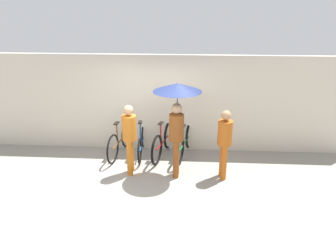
{
  "coord_description": "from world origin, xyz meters",
  "views": [
    {
      "loc": [
        0.89,
        -6.12,
        3.78
      ],
      "look_at": [
        0.44,
        1.11,
        1.0
      ],
      "focal_mm": 35.0,
      "sensor_mm": 36.0,
      "label": 1
    }
  ],
  "objects_px": {
    "parked_bicycle_0": "(120,140)",
    "pedestrian_center": "(177,104)",
    "parked_bicycle_3": "(185,142)",
    "pedestrian_trailing": "(225,140)",
    "parked_bicycle_1": "(142,142)",
    "parked_bicycle_2": "(163,141)",
    "pedestrian_leading": "(129,135)"
  },
  "relations": [
    {
      "from": "parked_bicycle_0",
      "to": "pedestrian_center",
      "type": "bearing_deg",
      "value": -114.05
    },
    {
      "from": "parked_bicycle_3",
      "to": "parked_bicycle_0",
      "type": "bearing_deg",
      "value": 103.43
    },
    {
      "from": "pedestrian_trailing",
      "to": "parked_bicycle_0",
      "type": "bearing_deg",
      "value": 152.09
    },
    {
      "from": "parked_bicycle_0",
      "to": "parked_bicycle_1",
      "type": "bearing_deg",
      "value": -81.22
    },
    {
      "from": "parked_bicycle_1",
      "to": "pedestrian_center",
      "type": "distance_m",
      "value": 1.91
    },
    {
      "from": "parked_bicycle_2",
      "to": "parked_bicycle_3",
      "type": "distance_m",
      "value": 0.56
    },
    {
      "from": "pedestrian_center",
      "to": "pedestrian_trailing",
      "type": "height_order",
      "value": "pedestrian_center"
    },
    {
      "from": "parked_bicycle_2",
      "to": "pedestrian_trailing",
      "type": "height_order",
      "value": "pedestrian_trailing"
    },
    {
      "from": "parked_bicycle_3",
      "to": "parked_bicycle_1",
      "type": "bearing_deg",
      "value": 103.78
    },
    {
      "from": "pedestrian_leading",
      "to": "parked_bicycle_3",
      "type": "bearing_deg",
      "value": 40.05
    },
    {
      "from": "parked_bicycle_1",
      "to": "pedestrian_center",
      "type": "bearing_deg",
      "value": -138.35
    },
    {
      "from": "parked_bicycle_1",
      "to": "pedestrian_leading",
      "type": "height_order",
      "value": "pedestrian_leading"
    },
    {
      "from": "parked_bicycle_1",
      "to": "parked_bicycle_3",
      "type": "relative_size",
      "value": 0.94
    },
    {
      "from": "pedestrian_leading",
      "to": "pedestrian_trailing",
      "type": "relative_size",
      "value": 1.03
    },
    {
      "from": "parked_bicycle_3",
      "to": "pedestrian_trailing",
      "type": "distance_m",
      "value": 1.51
    },
    {
      "from": "pedestrian_center",
      "to": "pedestrian_trailing",
      "type": "xyz_separation_m",
      "value": [
        1.05,
        -0.11,
        -0.77
      ]
    },
    {
      "from": "parked_bicycle_0",
      "to": "parked_bicycle_3",
      "type": "relative_size",
      "value": 0.99
    },
    {
      "from": "parked_bicycle_0",
      "to": "pedestrian_center",
      "type": "distance_m",
      "value": 2.22
    },
    {
      "from": "parked_bicycle_1",
      "to": "pedestrian_leading",
      "type": "bearing_deg",
      "value": 170.78
    },
    {
      "from": "pedestrian_leading",
      "to": "parked_bicycle_0",
      "type": "bearing_deg",
      "value": 114.35
    },
    {
      "from": "parked_bicycle_1",
      "to": "pedestrian_trailing",
      "type": "distance_m",
      "value": 2.34
    },
    {
      "from": "parked_bicycle_1",
      "to": "pedestrian_leading",
      "type": "relative_size",
      "value": 1.0
    },
    {
      "from": "parked_bicycle_1",
      "to": "parked_bicycle_0",
      "type": "bearing_deg",
      "value": 87.42
    },
    {
      "from": "parked_bicycle_2",
      "to": "pedestrian_trailing",
      "type": "distance_m",
      "value": 1.86
    },
    {
      "from": "parked_bicycle_1",
      "to": "parked_bicycle_2",
      "type": "bearing_deg",
      "value": -94.46
    },
    {
      "from": "pedestrian_leading",
      "to": "pedestrian_center",
      "type": "relative_size",
      "value": 0.77
    },
    {
      "from": "parked_bicycle_2",
      "to": "pedestrian_leading",
      "type": "height_order",
      "value": "pedestrian_leading"
    },
    {
      "from": "parked_bicycle_2",
      "to": "pedestrian_trailing",
      "type": "relative_size",
      "value": 1.09
    },
    {
      "from": "pedestrian_leading",
      "to": "pedestrian_center",
      "type": "xyz_separation_m",
      "value": [
        1.06,
        0.03,
        0.74
      ]
    },
    {
      "from": "parked_bicycle_0",
      "to": "parked_bicycle_2",
      "type": "height_order",
      "value": "parked_bicycle_0"
    },
    {
      "from": "parked_bicycle_0",
      "to": "pedestrian_center",
      "type": "relative_size",
      "value": 0.82
    },
    {
      "from": "pedestrian_leading",
      "to": "parked_bicycle_1",
      "type": "bearing_deg",
      "value": 83.9
    }
  ]
}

